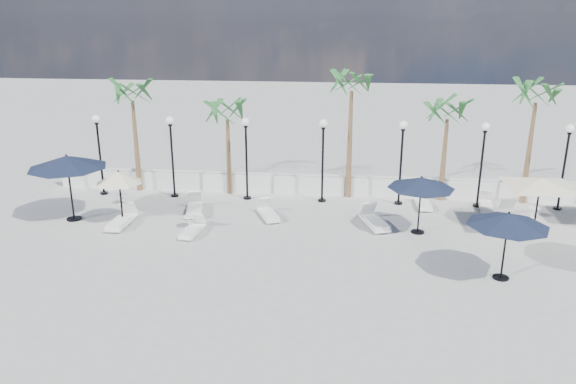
# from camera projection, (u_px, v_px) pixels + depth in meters

# --- Properties ---
(ground) EXTENTS (100.00, 100.00, 0.00)m
(ground) POSITION_uv_depth(u_px,v_px,m) (314.00, 261.00, 19.87)
(ground) COLOR #9E9F9A
(ground) RESTS_ON ground
(balustrade) EXTENTS (26.00, 0.30, 1.01)m
(balustrade) POSITION_uv_depth(u_px,v_px,m) (323.00, 185.00, 26.81)
(balustrade) COLOR silver
(balustrade) RESTS_ON ground
(lamppost_0) EXTENTS (0.36, 0.36, 3.84)m
(lamppost_0) POSITION_uv_depth(u_px,v_px,m) (99.00, 144.00, 26.25)
(lamppost_0) COLOR black
(lamppost_0) RESTS_ON ground
(lamppost_1) EXTENTS (0.36, 0.36, 3.84)m
(lamppost_1) POSITION_uv_depth(u_px,v_px,m) (171.00, 145.00, 25.91)
(lamppost_1) COLOR black
(lamppost_1) RESTS_ON ground
(lamppost_2) EXTENTS (0.36, 0.36, 3.84)m
(lamppost_2) POSITION_uv_depth(u_px,v_px,m) (246.00, 147.00, 25.57)
(lamppost_2) COLOR black
(lamppost_2) RESTS_ON ground
(lamppost_3) EXTENTS (0.36, 0.36, 3.84)m
(lamppost_3) POSITION_uv_depth(u_px,v_px,m) (323.00, 149.00, 25.23)
(lamppost_3) COLOR black
(lamppost_3) RESTS_ON ground
(lamppost_4) EXTENTS (0.36, 0.36, 3.84)m
(lamppost_4) POSITION_uv_depth(u_px,v_px,m) (402.00, 151.00, 24.89)
(lamppost_4) COLOR black
(lamppost_4) RESTS_ON ground
(lamppost_5) EXTENTS (0.36, 0.36, 3.84)m
(lamppost_5) POSITION_uv_depth(u_px,v_px,m) (483.00, 153.00, 24.55)
(lamppost_5) COLOR black
(lamppost_5) RESTS_ON ground
(lamppost_6) EXTENTS (0.36, 0.36, 3.84)m
(lamppost_6) POSITION_uv_depth(u_px,v_px,m) (566.00, 155.00, 24.21)
(lamppost_6) COLOR black
(lamppost_6) RESTS_ON ground
(palm_0) EXTENTS (2.60, 2.60, 5.50)m
(palm_0) POSITION_uv_depth(u_px,v_px,m) (132.00, 98.00, 26.22)
(palm_0) COLOR brown
(palm_0) RESTS_ON ground
(palm_1) EXTENTS (2.60, 2.60, 4.70)m
(palm_1) POSITION_uv_depth(u_px,v_px,m) (227.00, 116.00, 26.03)
(palm_1) COLOR brown
(palm_1) RESTS_ON ground
(palm_2) EXTENTS (2.60, 2.60, 6.10)m
(palm_2) POSITION_uv_depth(u_px,v_px,m) (352.00, 88.00, 25.05)
(palm_2) COLOR brown
(palm_2) RESTS_ON ground
(palm_3) EXTENTS (2.60, 2.60, 4.90)m
(palm_3) POSITION_uv_depth(u_px,v_px,m) (448.00, 116.00, 24.99)
(palm_3) COLOR brown
(palm_3) RESTS_ON ground
(palm_4) EXTENTS (2.60, 2.60, 5.70)m
(palm_4) POSITION_uv_depth(u_px,v_px,m) (536.00, 100.00, 24.39)
(palm_4) COLOR brown
(palm_4) RESTS_ON ground
(lounger_0) EXTENTS (0.74, 1.70, 0.62)m
(lounger_0) POSITION_uv_depth(u_px,v_px,m) (193.00, 229.00, 22.16)
(lounger_0) COLOR white
(lounger_0) RESTS_ON ground
(lounger_1) EXTENTS (0.71, 1.99, 0.74)m
(lounger_1) POSITION_uv_depth(u_px,v_px,m) (122.00, 220.00, 23.03)
(lounger_1) COLOR white
(lounger_1) RESTS_ON ground
(lounger_2) EXTENTS (1.21, 1.84, 0.66)m
(lounger_2) POSITION_uv_depth(u_px,v_px,m) (268.00, 213.00, 23.88)
(lounger_2) COLOR white
(lounger_2) RESTS_ON ground
(lounger_3) EXTENTS (1.02, 2.02, 0.73)m
(lounger_3) POSITION_uv_depth(u_px,v_px,m) (194.00, 208.00, 24.46)
(lounger_3) COLOR white
(lounger_3) RESTS_ON ground
(lounger_4) EXTENTS (1.23, 2.09, 0.75)m
(lounger_4) POSITION_uv_depth(u_px,v_px,m) (374.00, 221.00, 22.95)
(lounger_4) COLOR white
(lounger_4) RESTS_ON ground
(lounger_5) EXTENTS (0.65, 1.80, 0.66)m
(lounger_5) POSITION_uv_depth(u_px,v_px,m) (423.00, 202.00, 25.23)
(lounger_5) COLOR white
(lounger_5) RESTS_ON ground
(lounger_6) EXTENTS (0.75, 2.06, 0.76)m
(lounger_6) POSITION_uv_depth(u_px,v_px,m) (512.00, 217.00, 23.37)
(lounger_6) COLOR white
(lounger_6) RESTS_ON ground
(lounger_8) EXTENTS (0.82, 1.77, 0.64)m
(lounger_8) POSITION_uv_depth(u_px,v_px,m) (486.00, 204.00, 24.97)
(lounger_8) COLOR white
(lounger_8) RESTS_ON ground
(side_table_0) EXTENTS (0.51, 0.51, 0.50)m
(side_table_0) POSITION_uv_depth(u_px,v_px,m) (123.00, 198.00, 25.54)
(side_table_0) COLOR white
(side_table_0) RESTS_ON ground
(side_table_1) EXTENTS (0.53, 0.53, 0.51)m
(side_table_1) POSITION_uv_depth(u_px,v_px,m) (189.00, 221.00, 22.78)
(side_table_1) COLOR white
(side_table_1) RESTS_ON ground
(side_table_2) EXTENTS (0.54, 0.54, 0.52)m
(side_table_2) POSITION_uv_depth(u_px,v_px,m) (533.00, 212.00, 23.74)
(side_table_2) COLOR white
(side_table_2) RESTS_ON ground
(parasol_navy_left) EXTENTS (3.24, 3.24, 2.86)m
(parasol_navy_left) POSITION_uv_depth(u_px,v_px,m) (67.00, 162.00, 23.00)
(parasol_navy_left) COLOR black
(parasol_navy_left) RESTS_ON ground
(parasol_navy_mid) EXTENTS (2.63, 2.63, 2.36)m
(parasol_navy_mid) POSITION_uv_depth(u_px,v_px,m) (421.00, 183.00, 21.76)
(parasol_navy_mid) COLOR black
(parasol_navy_mid) RESTS_ON ground
(parasol_navy_right) EXTENTS (2.64, 2.64, 2.36)m
(parasol_navy_right) POSITION_uv_depth(u_px,v_px,m) (508.00, 220.00, 17.97)
(parasol_navy_right) COLOR black
(parasol_navy_right) RESTS_ON ground
(parasol_cream_sq_a) EXTENTS (5.00, 5.00, 2.46)m
(parasol_cream_sq_a) POSITION_uv_depth(u_px,v_px,m) (541.00, 178.00, 21.65)
(parasol_cream_sq_a) COLOR black
(parasol_cream_sq_a) RESTS_ON ground
(parasol_cream_small) EXTENTS (1.89, 1.89, 2.32)m
(parasol_cream_small) POSITION_uv_depth(u_px,v_px,m) (119.00, 178.00, 22.68)
(parasol_cream_small) COLOR black
(parasol_cream_small) RESTS_ON ground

